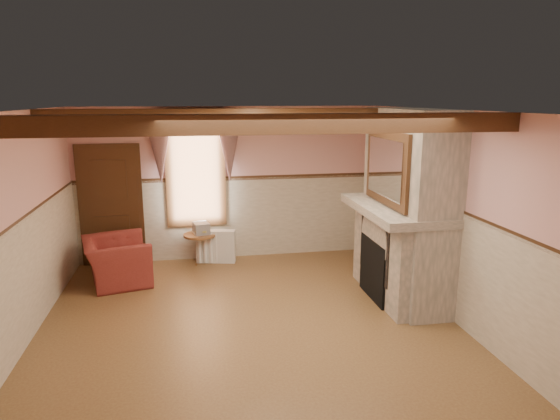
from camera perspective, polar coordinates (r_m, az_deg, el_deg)
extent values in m
cube|color=brown|center=(6.80, -3.49, -13.02)|extent=(5.50, 6.00, 0.01)
cube|color=silver|center=(6.13, -3.85, 11.27)|extent=(5.50, 6.00, 0.01)
cube|color=#D79994|center=(9.24, -5.85, 3.01)|extent=(5.50, 0.02, 2.80)
cube|color=#D79994|center=(3.53, 2.24, -13.47)|extent=(5.50, 0.02, 2.80)
cube|color=#D79994|center=(6.61, -28.09, -2.40)|extent=(0.02, 6.00, 2.80)
cube|color=#D79994|center=(7.16, 18.75, -0.47)|extent=(0.02, 6.00, 2.80)
cube|color=black|center=(7.63, 11.08, -6.65)|extent=(0.20, 0.95, 0.90)
imported|color=maroon|center=(8.54, -18.16, -5.55)|extent=(1.22, 1.33, 0.73)
cylinder|color=brown|center=(9.19, -9.12, -4.36)|extent=(0.60, 0.60, 0.55)
cube|color=#B7AD8C|center=(9.10, -9.00, -2.06)|extent=(0.32, 0.37, 0.20)
cube|color=silver|center=(9.19, -7.33, -4.14)|extent=(0.72, 0.32, 0.60)
imported|color=brown|center=(7.56, 12.83, 1.08)|extent=(0.38, 0.38, 0.09)
cube|color=black|center=(8.17, 10.97, 2.42)|extent=(0.14, 0.24, 0.20)
cylinder|color=gold|center=(8.01, 11.42, 2.48)|extent=(0.11, 0.11, 0.28)
cylinder|color=#B31716|center=(7.08, 14.50, 0.48)|extent=(0.06, 0.06, 0.16)
cylinder|color=gold|center=(7.09, 14.47, 0.34)|extent=(0.06, 0.06, 0.12)
cube|color=gray|center=(7.54, 14.40, 0.45)|extent=(0.85, 2.00, 2.80)
cube|color=gray|center=(7.48, 13.13, 0.10)|extent=(1.05, 2.05, 0.12)
cube|color=silver|center=(7.30, 12.03, 4.72)|extent=(0.06, 1.44, 1.04)
cube|color=black|center=(9.33, -18.73, 0.30)|extent=(1.10, 0.10, 2.10)
cube|color=white|center=(9.15, -9.62, 4.39)|extent=(1.06, 0.08, 2.02)
cube|color=gray|center=(8.99, -9.76, 8.09)|extent=(1.30, 0.14, 1.40)
cube|color=black|center=(4.94, -2.22, 9.77)|extent=(5.50, 0.18, 0.20)
cube|color=black|center=(7.32, -4.93, 10.72)|extent=(5.50, 0.18, 0.20)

